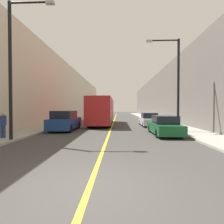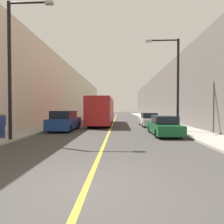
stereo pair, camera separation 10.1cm
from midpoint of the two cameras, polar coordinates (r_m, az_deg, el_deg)
ground_plane at (r=4.86m, az=-7.92°, el=-23.37°), size 200.00×200.00×0.00m
sidewalk_left at (r=35.24m, az=-10.19°, el=-2.02°), size 2.71×72.00×0.13m
sidewalk_right at (r=34.93m, az=12.35°, el=-2.05°), size 2.71×72.00×0.13m
building_row_left at (r=36.19m, az=-15.44°, el=5.84°), size 4.00×72.00×9.97m
building_row_right at (r=35.69m, az=17.71°, el=4.92°), size 4.00×72.00×8.77m
road_center_line at (r=34.42m, az=1.03°, el=-2.18°), size 0.16×72.00×0.01m
bus at (r=21.92m, az=-3.13°, el=0.46°), size 2.54×10.70×3.24m
parked_suv_left at (r=16.69m, az=-15.02°, el=-2.91°), size 1.98×4.77×1.80m
car_right_near at (r=13.87m, az=16.70°, el=-4.47°), size 1.81×4.53×1.47m
car_right_mid at (r=20.48m, az=12.06°, el=-2.59°), size 1.80×4.39×1.51m
street_lamp_left at (r=12.48m, az=-29.34°, el=14.20°), size 2.83×0.24×8.32m
street_lamp_right at (r=15.90m, az=20.05°, el=10.29°), size 2.83×0.24×7.73m
pedestrian at (r=13.24m, az=-32.02°, el=-3.45°), size 0.37×0.23×1.66m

